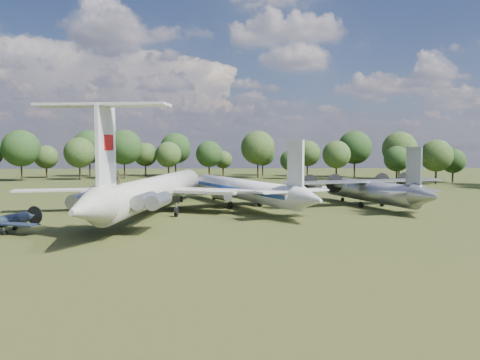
{
  "coord_description": "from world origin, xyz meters",
  "views": [
    {
      "loc": [
        8.85,
        -67.33,
        9.75
      ],
      "look_at": [
        12.35,
        0.58,
        5.0
      ],
      "focal_mm": 35.0,
      "sensor_mm": 36.0,
      "label": 1
    }
  ],
  "objects_px": {
    "tu104_jet": "(242,193)",
    "an12_transport": "(369,194)",
    "person_on_il62": "(118,177)",
    "il62_airliner": "(158,195)"
  },
  "relations": [
    {
      "from": "il62_airliner",
      "to": "person_on_il62",
      "type": "xyz_separation_m",
      "value": [
        -2.45,
        -15.4,
        3.64
      ]
    },
    {
      "from": "an12_transport",
      "to": "person_on_il62",
      "type": "height_order",
      "value": "person_on_il62"
    },
    {
      "from": "tu104_jet",
      "to": "an12_transport",
      "type": "height_order",
      "value": "tu104_jet"
    },
    {
      "from": "tu104_jet",
      "to": "an12_transport",
      "type": "xyz_separation_m",
      "value": [
        20.87,
        -0.49,
        -0.14
      ]
    },
    {
      "from": "il62_airliner",
      "to": "tu104_jet",
      "type": "relative_size",
      "value": 1.25
    },
    {
      "from": "il62_airliner",
      "to": "tu104_jet",
      "type": "distance_m",
      "value": 14.94
    },
    {
      "from": "tu104_jet",
      "to": "person_on_il62",
      "type": "height_order",
      "value": "person_on_il62"
    },
    {
      "from": "il62_airliner",
      "to": "tu104_jet",
      "type": "height_order",
      "value": "il62_airliner"
    },
    {
      "from": "il62_airliner",
      "to": "an12_transport",
      "type": "distance_m",
      "value": 34.44
    },
    {
      "from": "an12_transport",
      "to": "person_on_il62",
      "type": "relative_size",
      "value": 18.93
    }
  ]
}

